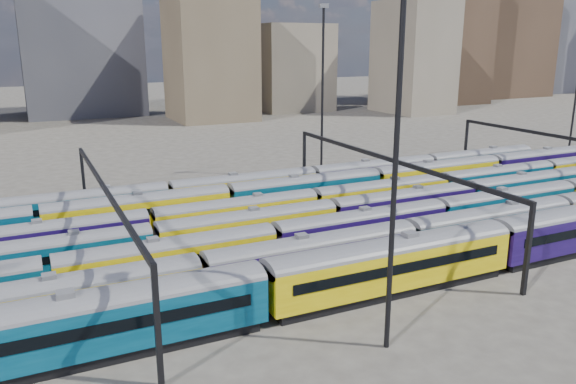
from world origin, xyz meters
name	(u,v)px	position (x,y,z in m)	size (l,w,h in m)	color
ground	(305,238)	(0.00, 0.00, 0.00)	(500.00, 500.00, 0.00)	#3E3A34
rake_1	(314,252)	(-4.31, -10.00, 2.59)	(140.59, 2.94, 4.94)	black
rake_2	(170,255)	(-15.66, -5.00, 2.50)	(135.78, 2.84, 4.77)	black
rake_3	(405,202)	(12.80, 0.00, 2.46)	(133.63, 2.79, 4.69)	black
rake_4	(382,192)	(13.13, 5.00, 2.43)	(93.94, 2.75, 4.62)	black
rake_5	(139,208)	(-15.37, 10.00, 2.65)	(143.50, 3.00, 5.05)	black
rake_6	(169,194)	(-10.90, 15.00, 2.53)	(117.64, 2.87, 4.82)	black
gantry_1	(105,199)	(-20.00, 0.00, 6.79)	(0.35, 40.35, 8.03)	black
gantry_2	(386,167)	(10.00, 0.00, 6.79)	(0.35, 40.35, 8.03)	black
gantry_3	(574,147)	(40.00, 0.00, 6.79)	(0.35, 40.35, 8.03)	black
mast_2	(396,146)	(-5.00, -22.00, 13.97)	(1.40, 0.50, 25.60)	black
mast_3	(323,86)	(15.00, 24.00, 13.97)	(1.40, 0.50, 25.60)	black
skyline	(439,41)	(104.75, 105.73, 20.83)	(399.22, 60.48, 50.03)	#665B4C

